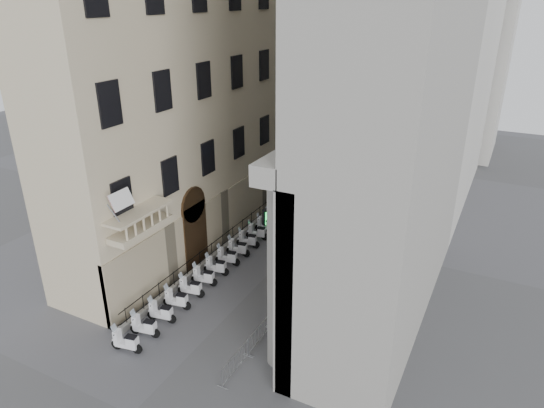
# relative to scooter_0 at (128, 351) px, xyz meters

# --- Properties ---
(far_building) EXTENTS (22.00, 10.00, 30.00)m
(far_building) POSITION_rel_scooter_0_xyz_m (3.01, 44.91, 15.00)
(far_building) COLOR silver
(far_building) RESTS_ON ground
(iron_fence) EXTENTS (0.30, 28.00, 1.40)m
(iron_fence) POSITION_rel_scooter_0_xyz_m (-1.29, 14.91, 0.00)
(iron_fence) COLOR black
(iron_fence) RESTS_ON ground
(blue_awning) EXTENTS (1.60, 3.00, 3.00)m
(blue_awning) POSITION_rel_scooter_0_xyz_m (7.16, 22.91, 0.00)
(blue_awning) COLOR navy
(blue_awning) RESTS_ON ground
(flag) EXTENTS (1.00, 1.40, 8.20)m
(flag) POSITION_rel_scooter_0_xyz_m (-0.99, 1.91, 0.00)
(flag) COLOR #9E0C11
(flag) RESTS_ON ground
(scooter_0) EXTENTS (1.48, 0.80, 1.50)m
(scooter_0) POSITION_rel_scooter_0_xyz_m (0.00, 0.00, 0.00)
(scooter_0) COLOR white
(scooter_0) RESTS_ON ground
(scooter_1) EXTENTS (1.48, 0.80, 1.50)m
(scooter_1) POSITION_rel_scooter_0_xyz_m (0.00, 1.40, 0.00)
(scooter_1) COLOR white
(scooter_1) RESTS_ON ground
(scooter_2) EXTENTS (1.48, 0.80, 1.50)m
(scooter_2) POSITION_rel_scooter_0_xyz_m (0.00, 2.80, 0.00)
(scooter_2) COLOR white
(scooter_2) RESTS_ON ground
(scooter_3) EXTENTS (1.48, 0.80, 1.50)m
(scooter_3) POSITION_rel_scooter_0_xyz_m (0.00, 4.19, 0.00)
(scooter_3) COLOR white
(scooter_3) RESTS_ON ground
(scooter_4) EXTENTS (1.48, 0.80, 1.50)m
(scooter_4) POSITION_rel_scooter_0_xyz_m (0.00, 5.59, 0.00)
(scooter_4) COLOR white
(scooter_4) RESTS_ON ground
(scooter_5) EXTENTS (1.48, 0.80, 1.50)m
(scooter_5) POSITION_rel_scooter_0_xyz_m (0.00, 6.99, 0.00)
(scooter_5) COLOR white
(scooter_5) RESTS_ON ground
(scooter_6) EXTENTS (1.48, 0.80, 1.50)m
(scooter_6) POSITION_rel_scooter_0_xyz_m (0.00, 8.39, 0.00)
(scooter_6) COLOR white
(scooter_6) RESTS_ON ground
(scooter_7) EXTENTS (1.48, 0.80, 1.50)m
(scooter_7) POSITION_rel_scooter_0_xyz_m (0.00, 9.78, 0.00)
(scooter_7) COLOR white
(scooter_7) RESTS_ON ground
(scooter_8) EXTENTS (1.48, 0.80, 1.50)m
(scooter_8) POSITION_rel_scooter_0_xyz_m (0.00, 11.18, 0.00)
(scooter_8) COLOR white
(scooter_8) RESTS_ON ground
(scooter_9) EXTENTS (1.48, 0.80, 1.50)m
(scooter_9) POSITION_rel_scooter_0_xyz_m (0.00, 12.58, 0.00)
(scooter_9) COLOR white
(scooter_9) RESTS_ON ground
(scooter_10) EXTENTS (1.48, 0.80, 1.50)m
(scooter_10) POSITION_rel_scooter_0_xyz_m (0.00, 13.98, 0.00)
(scooter_10) COLOR white
(scooter_10) RESTS_ON ground
(scooter_11) EXTENTS (1.48, 0.80, 1.50)m
(scooter_11) POSITION_rel_scooter_0_xyz_m (0.00, 15.38, 0.00)
(scooter_11) COLOR white
(scooter_11) RESTS_ON ground
(scooter_12) EXTENTS (1.48, 0.80, 1.50)m
(scooter_12) POSITION_rel_scooter_0_xyz_m (0.00, 16.77, 0.00)
(scooter_12) COLOR white
(scooter_12) RESTS_ON ground
(scooter_13) EXTENTS (1.48, 0.80, 1.50)m
(scooter_13) POSITION_rel_scooter_0_xyz_m (0.00, 18.17, 0.00)
(scooter_13) COLOR white
(scooter_13) RESTS_ON ground
(scooter_14) EXTENTS (1.48, 0.80, 1.50)m
(scooter_14) POSITION_rel_scooter_0_xyz_m (0.00, 19.57, 0.00)
(scooter_14) COLOR white
(scooter_14) RESTS_ON ground
(scooter_15) EXTENTS (1.48, 0.80, 1.50)m
(scooter_15) POSITION_rel_scooter_0_xyz_m (0.00, 20.97, 0.00)
(scooter_15) COLOR white
(scooter_15) RESTS_ON ground
(barrier_0) EXTENTS (0.60, 2.40, 1.10)m
(barrier_0) POSITION_rel_scooter_0_xyz_m (5.72, 1.23, 0.00)
(barrier_0) COLOR #9C9FA4
(barrier_0) RESTS_ON ground
(barrier_1) EXTENTS (0.60, 2.40, 1.10)m
(barrier_1) POSITION_rel_scooter_0_xyz_m (5.72, 3.73, 0.00)
(barrier_1) COLOR #9C9FA4
(barrier_1) RESTS_ON ground
(barrier_2) EXTENTS (0.60, 2.40, 1.10)m
(barrier_2) POSITION_rel_scooter_0_xyz_m (5.72, 6.23, 0.00)
(barrier_2) COLOR #9C9FA4
(barrier_2) RESTS_ON ground
(barrier_3) EXTENTS (0.60, 2.40, 1.10)m
(barrier_3) POSITION_rel_scooter_0_xyz_m (5.72, 8.73, 0.00)
(barrier_3) COLOR #9C9FA4
(barrier_3) RESTS_ON ground
(barrier_4) EXTENTS (0.60, 2.40, 1.10)m
(barrier_4) POSITION_rel_scooter_0_xyz_m (5.72, 11.23, 0.00)
(barrier_4) COLOR #9C9FA4
(barrier_4) RESTS_ON ground
(barrier_5) EXTENTS (0.60, 2.40, 1.10)m
(barrier_5) POSITION_rel_scooter_0_xyz_m (5.72, 13.73, 0.00)
(barrier_5) COLOR #9C9FA4
(barrier_5) RESTS_ON ground
(barrier_6) EXTENTS (0.60, 2.40, 1.10)m
(barrier_6) POSITION_rel_scooter_0_xyz_m (5.72, 16.23, 0.00)
(barrier_6) COLOR #9C9FA4
(barrier_6) RESTS_ON ground
(barrier_7) EXTENTS (0.60, 2.40, 1.10)m
(barrier_7) POSITION_rel_scooter_0_xyz_m (5.72, 18.73, 0.00)
(barrier_7) COLOR #9C9FA4
(barrier_7) RESTS_ON ground
(barrier_8) EXTENTS (0.60, 2.40, 1.10)m
(barrier_8) POSITION_rel_scooter_0_xyz_m (5.72, 21.23, 0.00)
(barrier_8) COLOR #9C9FA4
(barrier_8) RESTS_ON ground
(barrier_9) EXTENTS (0.60, 2.40, 1.10)m
(barrier_9) POSITION_rel_scooter_0_xyz_m (5.72, 23.73, 0.00)
(barrier_9) COLOR #9C9FA4
(barrier_9) RESTS_ON ground
(security_tent) EXTENTS (4.08, 4.08, 3.31)m
(security_tent) POSITION_rel_scooter_0_xyz_m (-0.59, 25.27, 2.77)
(security_tent) COLOR white
(security_tent) RESTS_ON ground
(street_lamp) EXTENTS (2.75, 0.71, 8.53)m
(street_lamp) POSITION_rel_scooter_0_xyz_m (-0.03, 24.84, 5.10)
(street_lamp) COLOR gray
(street_lamp) RESTS_ON ground
(info_kiosk) EXTENTS (0.56, 0.91, 1.85)m
(info_kiosk) POSITION_rel_scooter_0_xyz_m (-0.01, 15.66, 0.94)
(info_kiosk) COLOR black
(info_kiosk) RESTS_ON ground
(pedestrian_a) EXTENTS (0.64, 0.50, 1.58)m
(pedestrian_a) POSITION_rel_scooter_0_xyz_m (4.76, 25.86, 0.79)
(pedestrian_a) COLOR black
(pedestrian_a) RESTS_ON ground
(pedestrian_b) EXTENTS (0.93, 0.79, 1.70)m
(pedestrian_b) POSITION_rel_scooter_0_xyz_m (5.10, 22.36, 0.85)
(pedestrian_b) COLOR black
(pedestrian_b) RESTS_ON ground
(pedestrian_c) EXTENTS (1.03, 0.84, 1.81)m
(pedestrian_c) POSITION_rel_scooter_0_xyz_m (3.63, 30.83, 0.90)
(pedestrian_c) COLOR black
(pedestrian_c) RESTS_ON ground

